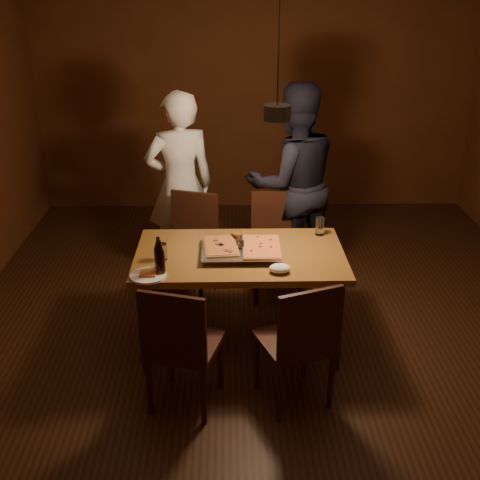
{
  "coord_description": "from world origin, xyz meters",
  "views": [
    {
      "loc": [
        -0.33,
        -3.95,
        2.56
      ],
      "look_at": [
        -0.24,
        -0.03,
        0.85
      ],
      "focal_mm": 45.0,
      "sensor_mm": 36.0,
      "label": 1
    }
  ],
  "objects_px": {
    "diner_dark": "(293,184)",
    "pendant_lamp": "(277,111)",
    "dining_table": "(240,262)",
    "chair_far_left": "(191,235)",
    "chair_far_right": "(276,235)",
    "beer_bottle_a": "(160,258)",
    "chair_near_right": "(301,335)",
    "chair_near_left": "(179,338)",
    "pizza_tray": "(241,250)",
    "diner_white": "(180,186)",
    "plate_slice": "(148,275)",
    "beer_bottle_b": "(159,254)"
  },
  "relations": [
    {
      "from": "plate_slice",
      "to": "diner_white",
      "type": "xyz_separation_m",
      "value": [
        0.1,
        1.59,
        0.09
      ]
    },
    {
      "from": "beer_bottle_a",
      "to": "diner_white",
      "type": "distance_m",
      "value": 1.57
    },
    {
      "from": "chair_far_right",
      "to": "pizza_tray",
      "type": "height_order",
      "value": "chair_far_right"
    },
    {
      "from": "dining_table",
      "to": "beer_bottle_b",
      "type": "bearing_deg",
      "value": -154.07
    },
    {
      "from": "chair_far_left",
      "to": "chair_far_right",
      "type": "distance_m",
      "value": 0.73
    },
    {
      "from": "dining_table",
      "to": "diner_dark",
      "type": "xyz_separation_m",
      "value": [
        0.5,
        1.15,
        0.21
      ]
    },
    {
      "from": "dining_table",
      "to": "pizza_tray",
      "type": "xyz_separation_m",
      "value": [
        0.0,
        -0.01,
        0.1
      ]
    },
    {
      "from": "chair_near_left",
      "to": "diner_white",
      "type": "height_order",
      "value": "diner_white"
    },
    {
      "from": "diner_dark",
      "to": "pendant_lamp",
      "type": "xyz_separation_m",
      "value": [
        -0.25,
        -1.12,
        0.87
      ]
    },
    {
      "from": "chair_near_left",
      "to": "pendant_lamp",
      "type": "height_order",
      "value": "pendant_lamp"
    },
    {
      "from": "chair_far_right",
      "to": "plate_slice",
      "type": "relative_size",
      "value": 2.0
    },
    {
      "from": "chair_near_right",
      "to": "beer_bottle_a",
      "type": "relative_size",
      "value": 2.18
    },
    {
      "from": "chair_far_left",
      "to": "beer_bottle_a",
      "type": "relative_size",
      "value": 2.14
    },
    {
      "from": "dining_table",
      "to": "chair_far_left",
      "type": "height_order",
      "value": "chair_far_left"
    },
    {
      "from": "chair_far_left",
      "to": "beer_bottle_b",
      "type": "bearing_deg",
      "value": 100.88
    },
    {
      "from": "dining_table",
      "to": "chair_near_right",
      "type": "xyz_separation_m",
      "value": [
        0.36,
        -0.75,
        -0.14
      ]
    },
    {
      "from": "chair_near_right",
      "to": "beer_bottle_a",
      "type": "height_order",
      "value": "beer_bottle_a"
    },
    {
      "from": "chair_far_left",
      "to": "pendant_lamp",
      "type": "relative_size",
      "value": 0.48
    },
    {
      "from": "diner_white",
      "to": "chair_far_left",
      "type": "bearing_deg",
      "value": 88.4
    },
    {
      "from": "chair_far_left",
      "to": "diner_white",
      "type": "bearing_deg",
      "value": -56.57
    },
    {
      "from": "dining_table",
      "to": "chair_far_right",
      "type": "relative_size",
      "value": 3.09
    },
    {
      "from": "dining_table",
      "to": "chair_near_right",
      "type": "bearing_deg",
      "value": -64.43
    },
    {
      "from": "chair_far_right",
      "to": "diner_dark",
      "type": "xyz_separation_m",
      "value": [
        0.17,
        0.32,
        0.35
      ]
    },
    {
      "from": "beer_bottle_b",
      "to": "plate_slice",
      "type": "relative_size",
      "value": 0.99
    },
    {
      "from": "pizza_tray",
      "to": "pendant_lamp",
      "type": "bearing_deg",
      "value": 6.08
    },
    {
      "from": "dining_table",
      "to": "chair_near_left",
      "type": "bearing_deg",
      "value": -116.49
    },
    {
      "from": "chair_far_left",
      "to": "beer_bottle_b",
      "type": "xyz_separation_m",
      "value": [
        -0.14,
        -1.09,
        0.33
      ]
    },
    {
      "from": "chair_far_left",
      "to": "chair_far_right",
      "type": "xyz_separation_m",
      "value": [
        0.73,
        0.0,
        0.0
      ]
    },
    {
      "from": "chair_far_left",
      "to": "chair_near_left",
      "type": "xyz_separation_m",
      "value": [
        0.02,
        -1.6,
        0.0
      ]
    },
    {
      "from": "chair_far_left",
      "to": "chair_near_right",
      "type": "relative_size",
      "value": 0.98
    },
    {
      "from": "chair_near_left",
      "to": "diner_dark",
      "type": "height_order",
      "value": "diner_dark"
    },
    {
      "from": "dining_table",
      "to": "chair_near_left",
      "type": "distance_m",
      "value": 0.88
    },
    {
      "from": "beer_bottle_a",
      "to": "diner_dark",
      "type": "relative_size",
      "value": 0.14
    },
    {
      "from": "chair_near_right",
      "to": "plate_slice",
      "type": "bearing_deg",
      "value": 137.53
    },
    {
      "from": "chair_far_right",
      "to": "beer_bottle_b",
      "type": "bearing_deg",
      "value": 50.52
    },
    {
      "from": "chair_far_right",
      "to": "chair_near_left",
      "type": "bearing_deg",
      "value": 65.21
    },
    {
      "from": "chair_near_right",
      "to": "beer_bottle_a",
      "type": "distance_m",
      "value": 1.04
    },
    {
      "from": "chair_far_right",
      "to": "beer_bottle_b",
      "type": "height_order",
      "value": "beer_bottle_b"
    },
    {
      "from": "chair_near_left",
      "to": "beer_bottle_a",
      "type": "height_order",
      "value": "beer_bottle_a"
    },
    {
      "from": "diner_white",
      "to": "plate_slice",
      "type": "bearing_deg",
      "value": 69.72
    },
    {
      "from": "chair_near_left",
      "to": "pendant_lamp",
      "type": "bearing_deg",
      "value": 68.35
    },
    {
      "from": "beer_bottle_b",
      "to": "chair_near_left",
      "type": "bearing_deg",
      "value": -72.45
    },
    {
      "from": "chair_near_right",
      "to": "pendant_lamp",
      "type": "height_order",
      "value": "pendant_lamp"
    },
    {
      "from": "chair_near_left",
      "to": "pendant_lamp",
      "type": "relative_size",
      "value": 0.47
    },
    {
      "from": "chair_near_left",
      "to": "diner_white",
      "type": "bearing_deg",
      "value": 110.02
    },
    {
      "from": "chair_near_left",
      "to": "beer_bottle_a",
      "type": "relative_size",
      "value": 2.1
    },
    {
      "from": "dining_table",
      "to": "chair_far_left",
      "type": "bearing_deg",
      "value": 116.12
    },
    {
      "from": "chair_near_right",
      "to": "diner_dark",
      "type": "bearing_deg",
      "value": 65.21
    },
    {
      "from": "dining_table",
      "to": "chair_near_right",
      "type": "distance_m",
      "value": 0.85
    },
    {
      "from": "pendant_lamp",
      "to": "chair_far_right",
      "type": "bearing_deg",
      "value": 84.11
    }
  ]
}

